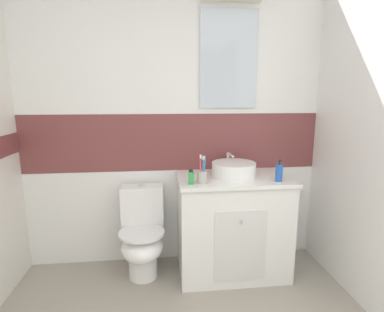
% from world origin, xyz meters
% --- Properties ---
extents(wall_back_tiled, '(3.20, 0.20, 2.50)m').
position_xyz_m(wall_back_tiled, '(0.01, 2.45, 1.26)').
color(wall_back_tiled, white).
rests_on(wall_back_tiled, ground_plane).
extents(vanity_cabinet, '(0.92, 0.57, 0.85)m').
position_xyz_m(vanity_cabinet, '(0.47, 2.13, 0.43)').
color(vanity_cabinet, white).
rests_on(vanity_cabinet, ground_plane).
extents(sink_basin, '(0.36, 0.40, 0.17)m').
position_xyz_m(sink_basin, '(0.47, 2.12, 0.91)').
color(sink_basin, white).
rests_on(sink_basin, vanity_cabinet).
extents(toilet, '(0.37, 0.50, 0.76)m').
position_xyz_m(toilet, '(-0.29, 2.15, 0.35)').
color(toilet, white).
rests_on(toilet, ground_plane).
extents(toothbrush_cup, '(0.08, 0.08, 0.22)m').
position_xyz_m(toothbrush_cup, '(0.19, 1.96, 0.91)').
color(toothbrush_cup, '#B2ADA3').
rests_on(toothbrush_cup, vanity_cabinet).
extents(soap_dispenser, '(0.05, 0.05, 0.18)m').
position_xyz_m(soap_dispenser, '(0.79, 1.95, 0.92)').
color(soap_dispenser, '#2659B2').
rests_on(soap_dispenser, vanity_cabinet).
extents(perfume_flask_small, '(0.04, 0.03, 0.12)m').
position_xyz_m(perfume_flask_small, '(0.10, 1.94, 0.91)').
color(perfume_flask_small, green).
rests_on(perfume_flask_small, vanity_cabinet).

